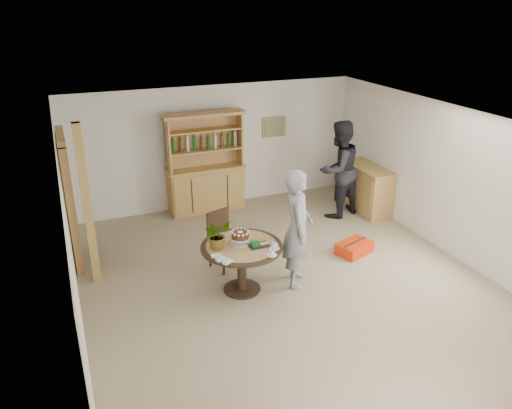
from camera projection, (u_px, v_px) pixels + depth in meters
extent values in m
plane|color=tan|center=(287.00, 283.00, 7.70)|extent=(7.00, 7.00, 0.00)
cube|color=white|center=(215.00, 147.00, 10.21)|extent=(6.00, 0.04, 2.50)
cube|color=white|center=(467.00, 360.00, 4.22)|extent=(6.00, 0.04, 2.50)
cube|color=white|center=(70.00, 245.00, 6.17)|extent=(0.04, 7.00, 2.50)
cube|color=white|center=(452.00, 182.00, 8.26)|extent=(0.04, 7.00, 2.50)
cube|color=white|center=(291.00, 124.00, 6.73)|extent=(6.00, 7.00, 0.04)
cube|color=tan|center=(274.00, 127.00, 10.52)|extent=(0.52, 0.03, 0.42)
cube|color=#59724C|center=(274.00, 127.00, 10.50)|extent=(0.44, 0.02, 0.34)
cube|color=black|center=(69.00, 202.00, 7.98)|extent=(0.10, 0.90, 2.10)
cube|color=tan|center=(72.00, 214.00, 7.56)|extent=(0.12, 0.10, 2.10)
cube|color=tan|center=(69.00, 192.00, 8.42)|extent=(0.12, 0.10, 2.10)
cube|color=tan|center=(60.00, 136.00, 7.57)|extent=(0.12, 1.10, 0.10)
cube|color=tan|center=(87.00, 206.00, 7.30)|extent=(0.12, 0.12, 2.50)
cube|color=tan|center=(206.00, 189.00, 10.19)|extent=(1.50, 0.50, 0.90)
cube|color=tan|center=(205.00, 167.00, 10.01)|extent=(1.56, 0.54, 0.04)
cube|color=tan|center=(203.00, 140.00, 9.88)|extent=(1.50, 0.04, 1.06)
cube|color=tan|center=(168.00, 145.00, 9.50)|extent=(0.04, 0.34, 1.06)
cube|color=tan|center=(240.00, 138.00, 10.01)|extent=(0.04, 0.34, 1.06)
cube|color=tan|center=(205.00, 150.00, 9.82)|extent=(1.44, 0.32, 0.03)
cube|color=tan|center=(204.00, 130.00, 9.66)|extent=(1.44, 0.32, 0.03)
cube|color=tan|center=(204.00, 114.00, 9.55)|extent=(1.62, 0.40, 0.06)
cylinder|color=#194C1E|center=(177.00, 145.00, 9.56)|extent=(0.07, 0.07, 0.28)
cylinder|color=#4C2D14|center=(185.00, 144.00, 9.62)|extent=(0.07, 0.07, 0.28)
cylinder|color=#B2BFB2|center=(193.00, 144.00, 9.68)|extent=(0.07, 0.07, 0.28)
cylinder|color=#194C1E|center=(201.00, 143.00, 9.73)|extent=(0.07, 0.07, 0.28)
cylinder|color=#4C2D14|center=(209.00, 142.00, 9.79)|extent=(0.07, 0.07, 0.28)
cylinder|color=#B2BFB2|center=(217.00, 141.00, 9.84)|extent=(0.07, 0.07, 0.28)
cylinder|color=#194C1E|center=(224.00, 140.00, 9.90)|extent=(0.07, 0.07, 0.28)
cylinder|color=#4C2D14|center=(232.00, 139.00, 9.95)|extent=(0.07, 0.07, 0.28)
cube|color=tan|center=(367.00, 189.00, 10.18)|extent=(0.50, 1.20, 0.90)
cube|color=tan|center=(369.00, 168.00, 10.00)|extent=(0.54, 1.26, 0.04)
cylinder|color=black|center=(242.00, 247.00, 7.25)|extent=(1.20, 1.20, 0.04)
cylinder|color=black|center=(242.00, 269.00, 7.39)|extent=(0.14, 0.14, 0.70)
cylinder|color=black|center=(242.00, 289.00, 7.53)|extent=(0.56, 0.56, 0.03)
cylinder|color=tan|center=(242.00, 245.00, 7.24)|extent=(1.04, 1.04, 0.01)
cube|color=black|center=(225.00, 242.00, 8.00)|extent=(0.53, 0.53, 0.04)
cube|color=black|center=(218.00, 224.00, 8.04)|extent=(0.41, 0.16, 0.46)
cube|color=black|center=(217.00, 212.00, 7.95)|extent=(0.41, 0.17, 0.05)
cube|color=black|center=(224.00, 263.00, 7.85)|extent=(0.03, 0.03, 0.44)
cube|color=black|center=(241.00, 255.00, 8.07)|extent=(0.04, 0.03, 0.44)
cube|color=black|center=(210.00, 254.00, 8.11)|extent=(0.03, 0.03, 0.44)
cube|color=black|center=(228.00, 248.00, 8.32)|extent=(0.03, 0.04, 0.44)
cylinder|color=white|center=(240.00, 243.00, 7.28)|extent=(0.28, 0.28, 0.01)
cylinder|color=white|center=(240.00, 241.00, 7.26)|extent=(0.05, 0.05, 0.08)
cylinder|color=white|center=(240.00, 238.00, 7.25)|extent=(0.30, 0.30, 0.01)
cylinder|color=#472914|center=(240.00, 235.00, 7.23)|extent=(0.26, 0.26, 0.09)
cylinder|color=white|center=(240.00, 232.00, 7.21)|extent=(0.08, 0.08, 0.01)
sphere|color=white|center=(248.00, 231.00, 7.25)|extent=(0.04, 0.04, 0.04)
sphere|color=white|center=(245.00, 229.00, 7.30)|extent=(0.04, 0.04, 0.04)
sphere|color=white|center=(242.00, 228.00, 7.32)|extent=(0.04, 0.04, 0.04)
sphere|color=white|center=(237.00, 229.00, 7.31)|extent=(0.04, 0.04, 0.04)
sphere|color=white|center=(234.00, 230.00, 7.28)|extent=(0.04, 0.04, 0.04)
sphere|color=white|center=(232.00, 232.00, 7.23)|extent=(0.04, 0.04, 0.04)
sphere|color=white|center=(232.00, 233.00, 7.17)|extent=(0.04, 0.04, 0.04)
sphere|color=white|center=(235.00, 235.00, 7.12)|extent=(0.04, 0.04, 0.04)
sphere|color=white|center=(239.00, 236.00, 7.10)|extent=(0.04, 0.04, 0.04)
sphere|color=white|center=(243.00, 235.00, 7.11)|extent=(0.04, 0.04, 0.04)
sphere|color=white|center=(247.00, 234.00, 7.14)|extent=(0.04, 0.04, 0.04)
sphere|color=white|center=(248.00, 233.00, 7.19)|extent=(0.04, 0.04, 0.04)
imported|color=#3F7233|center=(217.00, 234.00, 7.08)|extent=(0.47, 0.44, 0.42)
cube|color=black|center=(259.00, 245.00, 7.21)|extent=(0.30, 0.20, 0.01)
cube|color=#0B6921|center=(255.00, 244.00, 7.18)|extent=(0.10, 0.10, 0.06)
cube|color=#0B6921|center=(255.00, 242.00, 7.16)|extent=(0.11, 0.02, 0.01)
cylinder|color=white|center=(275.00, 248.00, 7.14)|extent=(0.15, 0.15, 0.01)
imported|color=white|center=(275.00, 245.00, 7.12)|extent=(0.10, 0.10, 0.08)
cylinder|color=white|center=(272.00, 255.00, 6.95)|extent=(0.15, 0.15, 0.01)
imported|color=white|center=(272.00, 252.00, 6.93)|extent=(0.08, 0.08, 0.07)
cube|color=white|center=(216.00, 256.00, 6.91)|extent=(0.14, 0.08, 0.03)
cube|color=white|center=(221.00, 259.00, 6.81)|extent=(0.16, 0.11, 0.03)
cube|color=white|center=(228.00, 262.00, 6.75)|extent=(0.16, 0.14, 0.03)
imported|color=gray|center=(297.00, 228.00, 7.39)|extent=(0.67, 0.79, 1.84)
imported|color=black|center=(339.00, 169.00, 9.75)|extent=(1.11, 0.98, 1.94)
cube|color=red|center=(354.00, 248.00, 8.57)|extent=(0.70, 0.58, 0.20)
cube|color=black|center=(355.00, 242.00, 8.53)|extent=(0.54, 0.22, 0.01)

